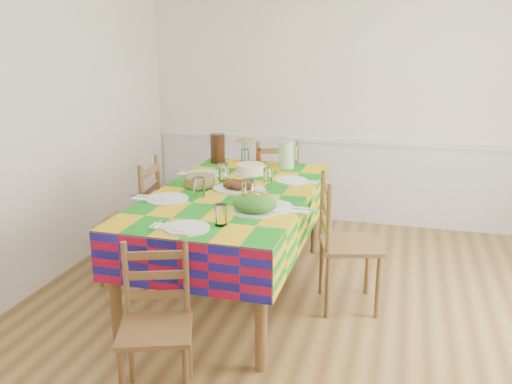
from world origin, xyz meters
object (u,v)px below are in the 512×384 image
chair_far (276,188)px  tea_pitcher (218,148)px  chair_near (156,326)px  chair_right (344,244)px  green_pitcher (286,155)px  chair_left (135,221)px  dining_table (233,203)px  meat_platter (239,187)px

chair_far → tea_pitcher: bearing=28.2°
chair_near → chair_right: size_ratio=0.88×
green_pitcher → chair_right: (0.64, -0.88, -0.46)m
chair_left → chair_right: size_ratio=1.02×
dining_table → chair_left: chair_left is taller
green_pitcher → dining_table: bearing=-104.6°
chair_near → chair_left: 1.62m
chair_far → chair_left: (-0.88, -1.36, 0.01)m
chair_near → chair_far: bearing=69.6°
meat_platter → chair_right: chair_right is taller
dining_table → chair_near: chair_near is taller
chair_left → chair_near: bearing=24.7°
tea_pitcher → chair_far: bearing=45.8°
chair_near → chair_right: bearing=37.3°
dining_table → chair_far: 1.39m
dining_table → meat_platter: (0.04, 0.03, 0.13)m
chair_left → dining_table: bearing=82.7°
chair_near → chair_far: size_ratio=0.88×
tea_pitcher → chair_near: size_ratio=0.31×
dining_table → tea_pitcher: (-0.44, 0.90, 0.23)m
tea_pitcher → chair_far: size_ratio=0.27×
dining_table → chair_near: size_ratio=2.42×
chair_far → chair_left: chair_left is taller
tea_pitcher → chair_right: 1.66m
dining_table → green_pitcher: green_pitcher is taller
meat_platter → chair_far: bearing=91.0°
dining_table → chair_left: (-0.86, 0.01, -0.23)m
chair_right → green_pitcher: bearing=20.8°
green_pitcher → chair_left: green_pitcher is taller
green_pitcher → chair_left: size_ratio=0.23×
green_pitcher → chair_near: size_ratio=0.27×
tea_pitcher → chair_near: tea_pitcher is taller
chair_left → chair_right: chair_left is taller
meat_platter → dining_table: bearing=-145.0°
dining_table → chair_right: (0.87, -0.01, -0.24)m
chair_near → chair_far: chair_far is taller
meat_platter → green_pitcher: 0.86m
green_pitcher → chair_near: (-0.24, -2.24, -0.52)m
green_pitcher → chair_right: size_ratio=0.24×
tea_pitcher → chair_far: tea_pitcher is taller
meat_platter → chair_near: (-0.05, -1.40, -0.43)m
meat_platter → tea_pitcher: tea_pitcher is taller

